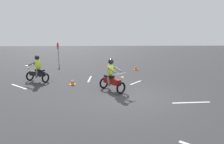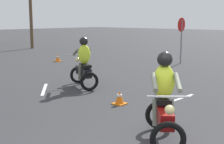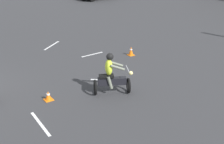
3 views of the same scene
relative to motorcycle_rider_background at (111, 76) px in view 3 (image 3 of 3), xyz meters
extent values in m
torus|color=black|center=(0.31, 0.61, -0.43)|extent=(0.58, 0.36, 0.60)
torus|color=black|center=(-0.28, -0.55, -0.43)|extent=(0.58, 0.36, 0.60)
cube|color=black|center=(0.02, 0.03, -0.21)|extent=(0.72, 1.09, 0.28)
cube|color=black|center=(-0.08, -0.16, 0.01)|extent=(0.49, 0.62, 0.10)
cylinder|color=silver|center=(0.29, 0.56, 0.27)|extent=(0.64, 0.35, 0.04)
sphere|color=#F2E08C|center=(0.35, 0.68, 0.09)|extent=(0.22, 0.22, 0.16)
ellipsoid|color=#D8F233|center=(-0.04, -0.08, 0.37)|extent=(0.48, 0.43, 0.64)
cylinder|color=slate|center=(0.28, 0.10, 0.42)|extent=(0.33, 0.53, 0.27)
cylinder|color=slate|center=(-0.08, 0.28, 0.42)|extent=(0.33, 0.53, 0.27)
cylinder|color=slate|center=(0.09, -0.12, -0.21)|extent=(0.22, 0.27, 0.51)
cylinder|color=slate|center=(-0.15, 0.01, -0.21)|extent=(0.22, 0.27, 0.51)
sphere|color=black|center=(-0.02, -0.04, 0.79)|extent=(0.38, 0.38, 0.28)
cube|color=orange|center=(-3.26, 3.49, -0.71)|extent=(0.32, 0.32, 0.03)
cone|color=orange|center=(-3.26, 3.49, -0.47)|extent=(0.24, 0.24, 0.45)
cylinder|color=white|center=(-3.26, 3.49, -0.41)|extent=(0.13, 0.13, 0.05)
cube|color=orange|center=(-0.85, -2.25, -0.71)|extent=(0.32, 0.32, 0.03)
cone|color=orange|center=(-0.85, -2.25, -0.53)|extent=(0.24, 0.24, 0.33)
cylinder|color=white|center=(-0.85, -2.25, -0.48)|extent=(0.13, 0.13, 0.05)
cube|color=silver|center=(0.57, -3.16, -0.72)|extent=(1.72, 0.18, 0.01)
cube|color=silver|center=(-1.09, 0.71, -0.72)|extent=(1.20, 1.36, 0.01)
cube|color=silver|center=(-4.52, 1.87, -0.72)|extent=(0.18, 1.36, 0.01)
cube|color=silver|center=(-7.28, 0.78, -0.72)|extent=(1.24, 1.47, 0.01)
camera|label=1|loc=(-10.90, -3.96, 1.92)|focal=28.00mm
camera|label=2|loc=(-7.00, -7.39, 1.51)|focal=50.00mm
camera|label=3|loc=(9.09, -6.19, 4.56)|focal=50.00mm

